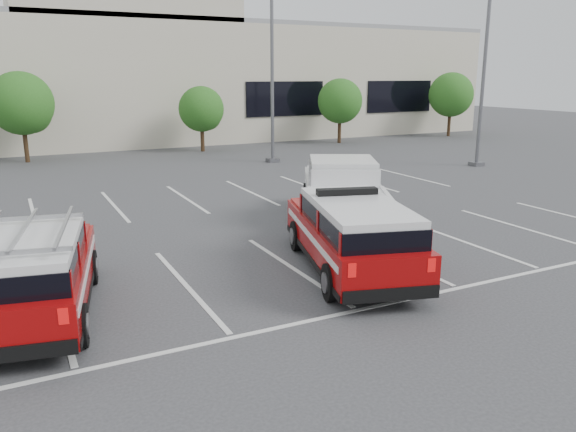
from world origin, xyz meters
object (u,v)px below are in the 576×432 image
at_px(light_pole_mid, 272,64).
at_px(ladder_suv, 34,280).
at_px(light_pole_right, 485,64).
at_px(tree_right, 341,103).
at_px(white_pickup, 343,200).
at_px(convention_building, 93,74).
at_px(tree_mid_right, 203,111).
at_px(tree_far_right, 451,96).
at_px(fire_chief_suv, 351,239).
at_px(tree_mid_left, 23,106).

xyz_separation_m(light_pole_mid, ladder_suv, (-12.80, -16.32, -4.40)).
bearing_deg(ladder_suv, light_pole_right, 36.59).
relative_size(tree_right, light_pole_right, 0.43).
bearing_deg(ladder_suv, white_pickup, 31.00).
height_order(convention_building, white_pickup, convention_building).
bearing_deg(tree_mid_right, light_pole_right, -47.83).
height_order(tree_far_right, light_pole_mid, light_pole_mid).
distance_m(fire_chief_suv, white_pickup, 4.30).
xyz_separation_m(tree_far_right, ladder_suv, (-30.89, -22.37, -2.26)).
distance_m(tree_mid_left, tree_right, 20.00).
distance_m(tree_mid_right, light_pole_mid, 6.88).
bearing_deg(white_pickup, convention_building, 123.59).
xyz_separation_m(tree_far_right, white_pickup, (-21.81, -19.11, -2.23)).
xyz_separation_m(convention_building, fire_chief_suv, (0.98, -32.66, -3.92)).
xyz_separation_m(tree_right, tree_far_right, (10.00, 0.00, 0.27)).
bearing_deg(tree_right, white_pickup, -121.71).
distance_m(tree_far_right, white_pickup, 29.08).
xyz_separation_m(tree_mid_right, ladder_suv, (-10.89, -22.37, -1.72)).
xyz_separation_m(tree_far_right, fire_chief_suv, (-23.93, -22.84, -2.24)).
xyz_separation_m(tree_mid_left, tree_right, (20.00, -0.00, -0.27)).
relative_size(tree_mid_left, tree_far_right, 1.00).
xyz_separation_m(tree_mid_left, light_pole_mid, (11.91, -6.05, 2.14)).
bearing_deg(light_pole_mid, fire_chief_suv, -109.17).
relative_size(tree_mid_right, light_pole_right, 0.39).
height_order(tree_right, tree_far_right, tree_far_right).
xyz_separation_m(tree_mid_left, white_pickup, (8.19, -19.11, -2.23)).
bearing_deg(tree_far_right, tree_mid_left, 180.00).
xyz_separation_m(white_pickup, ladder_suv, (-9.08, -3.26, -0.03)).
height_order(tree_far_right, light_pole_right, light_pole_right).
relative_size(tree_mid_left, white_pickup, 0.70).
xyz_separation_m(tree_far_right, light_pole_right, (-9.09, -12.05, 2.14)).
xyz_separation_m(tree_mid_left, ladder_suv, (-0.89, -22.37, -2.26)).
xyz_separation_m(light_pole_mid, fire_chief_suv, (-5.84, -16.80, -4.38)).
distance_m(tree_mid_right, ladder_suv, 24.94).
bearing_deg(tree_far_right, white_pickup, -138.77).
bearing_deg(tree_mid_left, tree_mid_right, -0.00).
height_order(light_pole_mid, light_pole_right, same).
bearing_deg(light_pole_mid, white_pickup, -105.88).
bearing_deg(light_pole_right, tree_right, 94.31).
bearing_deg(light_pole_mid, light_pole_right, -33.69).
bearing_deg(fire_chief_suv, light_pole_mid, 86.92).
height_order(fire_chief_suv, white_pickup, white_pickup).
height_order(tree_mid_left, light_pole_mid, light_pole_mid).
relative_size(tree_mid_left, fire_chief_suv, 0.82).
bearing_deg(light_pole_right, convention_building, 125.89).
relative_size(tree_mid_right, white_pickup, 0.57).
xyz_separation_m(tree_right, light_pole_right, (0.91, -12.05, 2.41)).
bearing_deg(light_pole_right, tree_far_right, 52.96).
height_order(tree_mid_left, tree_far_right, same).
bearing_deg(ladder_suv, light_pole_mid, 63.15).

